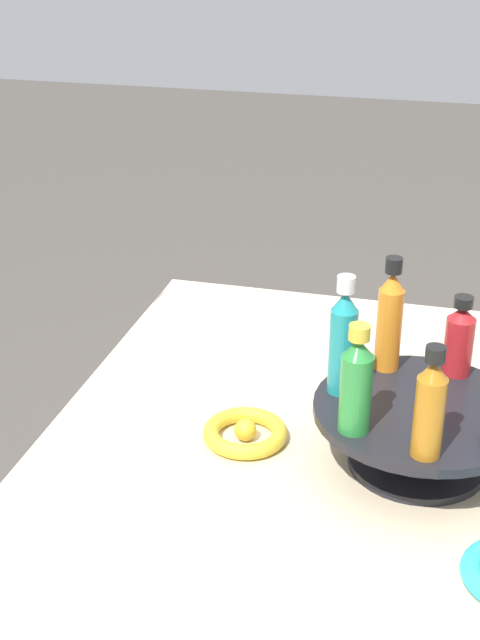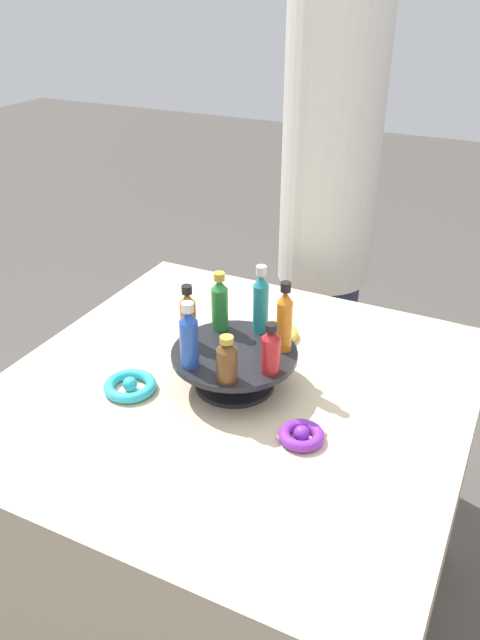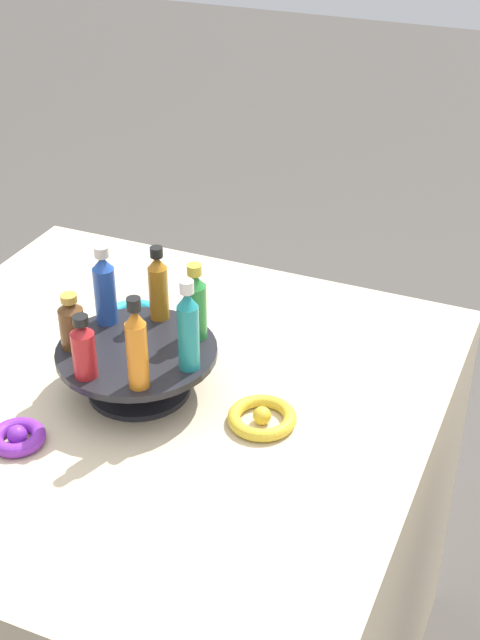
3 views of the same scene
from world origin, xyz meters
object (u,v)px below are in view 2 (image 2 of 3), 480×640
Objects in this scene: bottle_brown at (227,360)px; ribbon_bow_gold at (274,333)px; ribbon_bow_purple at (301,435)px; person_figure at (325,234)px; bottle_red at (271,350)px; display_stand at (234,364)px; bottle_teal at (261,302)px; ribbon_bow_teal at (130,386)px; bottle_blue at (189,338)px; bottle_green at (220,303)px; bottle_amber at (188,317)px; bottle_orange at (284,319)px.

ribbon_bow_gold is at bearing 96.72° from bottle_brown.
person_figure is at bearing 106.64° from ribbon_bow_purple.
person_figure is at bearing 101.62° from bottle_red.
display_stand is 2.75× the size of bottle_brown.
ribbon_bow_gold is 1.27× the size of ribbon_bow_purple.
person_figure is (-0.26, 0.88, 0.04)m from ribbon_bow_purple.
display_stand is at bearing -88.78° from ribbon_bow_gold.
ribbon_bow_teal is at bearing -132.96° from bottle_teal.
bottle_blue reaches higher than ribbon_bow_gold.
bottle_red is (0.17, -0.11, -0.01)m from bottle_green.
person_figure is at bearing 95.18° from display_stand.
ribbon_bow_teal is at bearing -12.74° from person_figure.
bottle_green is 0.94× the size of bottle_blue.
person_figure reaches higher than ribbon_bow_gold.
bottle_amber is 0.87× the size of bottle_orange.
display_stand is at bearing 31.22° from ribbon_bow_teal.
bottle_red is (0.20, -0.02, -0.01)m from bottle_amber.
bottle_blue is at bearing -161.38° from bottle_red.
ribbon_bow_gold is (-0.00, 0.22, -0.04)m from display_stand.
bottle_orange is at bearing -32.80° from bottle_teal.
bottle_green is at bearing -114.47° from ribbon_bow_gold.
bottle_red is 0.32m from ribbon_bow_teal.
ribbon_bow_purple is (0.18, -0.21, -0.14)m from bottle_teal.
display_stand is 0.13m from bottle_brown.
bottle_teal reaches higher than ribbon_bow_teal.
ribbon_bow_teal is at bearing -168.07° from bottle_blue.
bottle_blue is at bearing 172.91° from bottle_brown.
bottle_brown is at bearing -109.95° from bottle_orange.
bottle_amber is at bearing -174.23° from display_stand.
bottle_teal is 0.31m from ribbon_bow_purple.
ribbon_bow_teal is 0.38m from ribbon_bow_purple.
bottle_blue is 1.28× the size of ribbon_bow_gold.
bottle_amber is at bearing -112.87° from ribbon_bow_gold.
bottle_green is 1.25× the size of bottle_red.
bottle_orange is (0.19, 0.06, 0.01)m from bottle_amber.
ribbon_bow_teal is at bearing -178.78° from ribbon_bow_purple.
bottle_brown is 0.34m from ribbon_bow_gold.
bottle_amber reaches higher than bottle_red.
bottle_orange is (0.09, 0.05, 0.10)m from display_stand.
ribbon_bow_purple is (0.19, -0.11, -0.04)m from display_stand.
bottle_red is at bearing -19.95° from display_stand.
person_figure is at bearing 87.69° from bottle_amber.
ribbon_bow_gold is (-0.04, 0.32, -0.12)m from bottle_brown.
bottle_orange reaches higher than bottle_brown.
ribbon_bow_gold is at bearing 61.22° from ribbon_bow_teal.
bottle_red is at bearing -32.80° from bottle_green.
bottle_orange is at bearing 95.77° from bottle_red.
bottle_brown is at bearing 4.43° from ribbon_bow_teal.
person_figure is at bearing 102.32° from bottle_orange.
bottle_red is 0.70× the size of bottle_orange.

